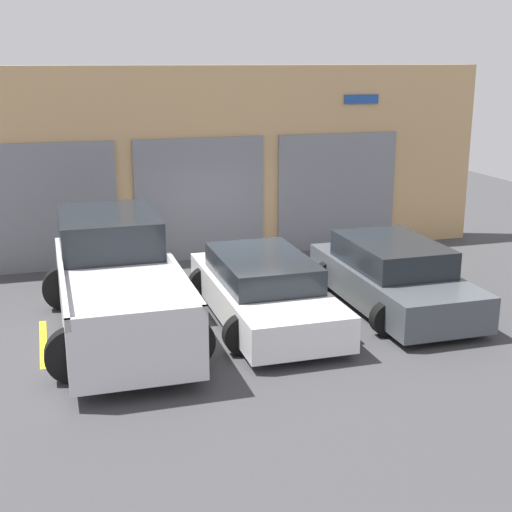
# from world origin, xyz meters

# --- Properties ---
(ground_plane) EXTENTS (28.00, 28.00, 0.00)m
(ground_plane) POSITION_xyz_m (0.00, 0.00, 0.00)
(ground_plane) COLOR #3D3D3F
(shophouse_building) EXTENTS (14.11, 0.68, 4.54)m
(shophouse_building) POSITION_xyz_m (-0.01, 3.28, 2.23)
(shophouse_building) COLOR tan
(shophouse_building) RESTS_ON ground
(pickup_truck) EXTENTS (2.58, 5.42, 1.88)m
(pickup_truck) POSITION_xyz_m (-2.62, -1.18, 0.88)
(pickup_truck) COLOR silver
(pickup_truck) RESTS_ON ground
(sedan_white) EXTENTS (2.25, 4.55, 1.21)m
(sedan_white) POSITION_xyz_m (0.00, -1.47, 0.58)
(sedan_white) COLOR white
(sedan_white) RESTS_ON ground
(sedan_side) EXTENTS (2.18, 4.33, 1.30)m
(sedan_side) POSITION_xyz_m (2.62, -1.47, 0.61)
(sedan_side) COLOR #474C51
(sedan_side) RESTS_ON ground
(parking_stripe_far_left) EXTENTS (0.12, 2.20, 0.01)m
(parking_stripe_far_left) POSITION_xyz_m (-3.93, -1.49, 0.00)
(parking_stripe_far_left) COLOR gold
(parking_stripe_far_left) RESTS_ON ground
(parking_stripe_left) EXTENTS (0.12, 2.20, 0.01)m
(parking_stripe_left) POSITION_xyz_m (-1.31, -1.49, 0.00)
(parking_stripe_left) COLOR gold
(parking_stripe_left) RESTS_ON ground
(parking_stripe_centre) EXTENTS (0.12, 2.20, 0.01)m
(parking_stripe_centre) POSITION_xyz_m (1.31, -1.49, 0.00)
(parking_stripe_centre) COLOR gold
(parking_stripe_centre) RESTS_ON ground
(parking_stripe_right) EXTENTS (0.12, 2.20, 0.01)m
(parking_stripe_right) POSITION_xyz_m (3.93, -1.49, 0.00)
(parking_stripe_right) COLOR gold
(parking_stripe_right) RESTS_ON ground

